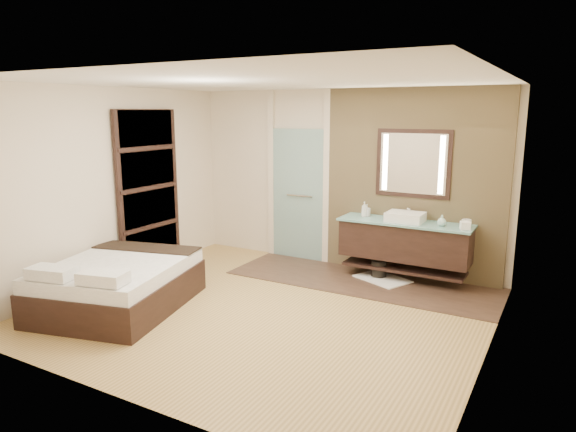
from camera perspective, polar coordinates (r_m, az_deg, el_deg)
The scene contains 15 objects.
floor at distance 6.33m, azimuth -2.36°, elevation -10.47°, with size 5.00×5.00×0.00m, color olive.
tile_strip at distance 7.43m, azimuth 8.19°, elevation -7.13°, with size 3.80×1.30×0.01m, color #35231C.
stone_wall at distance 7.53m, azimuth 13.72°, elevation 3.45°, with size 2.60×0.08×2.70m, color tan.
vanity at distance 7.40m, azimuth 12.82°, elevation -2.73°, with size 1.85×0.55×0.88m.
mirror_unit at distance 7.45m, azimuth 13.72°, elevation 5.68°, with size 1.06×0.04×0.96m.
frosted_door at distance 8.24m, azimuth 1.16°, elevation 3.01°, with size 1.10×0.12×2.70m.
shoji_partition at distance 7.93m, azimuth -15.21°, elevation 2.75°, with size 0.06×1.20×2.40m.
bed at distance 6.66m, azimuth -18.35°, elevation -7.23°, with size 1.87×2.14×0.71m.
bath_mat at distance 7.51m, azimuth 10.44°, elevation -6.89°, with size 0.72×0.50×0.02m, color white.
waste_bin at distance 7.56m, azimuth 10.06°, elevation -5.84°, with size 0.21×0.21×0.27m, color black.
tissue_box at distance 7.05m, azimuth 19.09°, elevation -1.01°, with size 0.12×0.12×0.10m, color white.
soap_bottle_a at distance 7.53m, azimuth 8.48°, elevation 0.76°, with size 0.08×0.09×0.22m, color silver.
soap_bottle_b at distance 7.57m, azimuth 8.75°, elevation 0.64°, with size 0.08×0.08×0.18m, color #B2B2B2.
soap_bottle_c at distance 7.15m, azimuth 16.72°, elevation -0.48°, with size 0.12×0.12×0.15m, color #A1CAC3.
cup at distance 7.20m, azimuth 19.21°, elevation -0.75°, with size 0.13×0.13×0.10m, color silver.
Camera 1 is at (3.09, -4.98, 2.38)m, focal length 32.00 mm.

